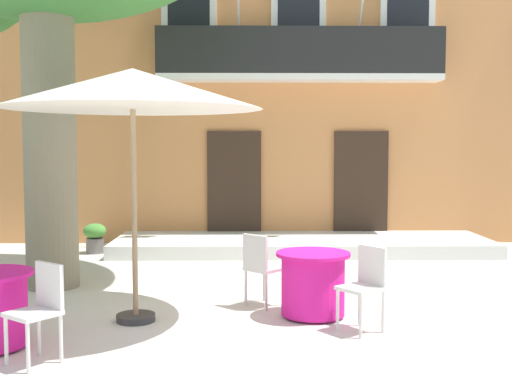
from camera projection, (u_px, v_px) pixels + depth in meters
ground_plane at (333, 303)px, 8.00m from camera, size 120.00×120.00×0.00m
building_facade at (291, 71)px, 14.69m from camera, size 13.00×5.09×7.50m
entrance_step_platform at (301, 244)px, 11.95m from camera, size 7.06×2.04×0.25m
cafe_chair_near_tree_0 at (40, 305)px, 5.76m from camera, size 0.56×0.56×0.91m
cafe_table_middle at (313, 284)px, 7.31m from camera, size 0.86×0.86×0.76m
cafe_chair_middle_0 at (365, 282)px, 6.75m from camera, size 0.56×0.56×0.91m
cafe_chair_middle_1 at (261, 265)px, 7.75m from camera, size 0.57×0.57×0.91m
cafe_umbrella at (133, 90)px, 6.96m from camera, size 2.90×2.90×2.85m
ground_planter_left at (95, 236)px, 11.71m from camera, size 0.42×0.42×0.56m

